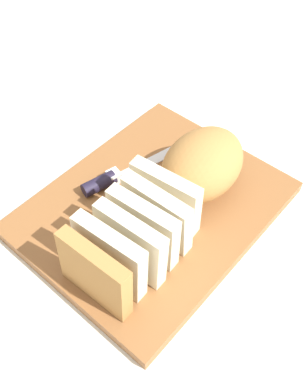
# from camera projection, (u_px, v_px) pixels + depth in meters

# --- Properties ---
(ground_plane) EXTENTS (3.00, 3.00, 0.00)m
(ground_plane) POSITION_uv_depth(u_px,v_px,m) (154.00, 212.00, 0.73)
(ground_plane) COLOR silver
(cutting_board) EXTENTS (0.39, 0.32, 0.02)m
(cutting_board) POSITION_uv_depth(u_px,v_px,m) (154.00, 208.00, 0.72)
(cutting_board) COLOR brown
(cutting_board) RESTS_ON ground_plane
(bread_loaf) EXTENTS (0.34, 0.13, 0.10)m
(bread_loaf) POSITION_uv_depth(u_px,v_px,m) (174.00, 193.00, 0.66)
(bread_loaf) COLOR #A8753D
(bread_loaf) RESTS_ON cutting_board
(bread_knife) EXTENTS (0.24, 0.08, 0.02)m
(bread_knife) POSITION_uv_depth(u_px,v_px,m) (115.00, 177.00, 0.73)
(bread_knife) COLOR silver
(bread_knife) RESTS_ON cutting_board
(crumb_near_knife) EXTENTS (0.01, 0.01, 0.01)m
(crumb_near_knife) POSITION_uv_depth(u_px,v_px,m) (160.00, 193.00, 0.72)
(crumb_near_knife) COLOR #A8753D
(crumb_near_knife) RESTS_ON cutting_board
(crumb_near_loaf) EXTENTS (0.00, 0.00, 0.00)m
(crumb_near_loaf) POSITION_uv_depth(u_px,v_px,m) (133.00, 213.00, 0.70)
(crumb_near_loaf) COLOR #A8753D
(crumb_near_loaf) RESTS_ON cutting_board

